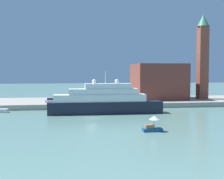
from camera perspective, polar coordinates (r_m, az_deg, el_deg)
ground at (r=70.78m, az=-3.84°, el=-5.34°), size 400.00×400.00×0.00m
quay_dock at (r=98.30m, az=-5.06°, el=-2.44°), size 110.00×23.78×1.47m
large_yacht at (r=77.23m, az=-1.50°, el=-2.28°), size 29.04×4.36×10.87m
small_motorboat at (r=55.27m, az=7.63°, el=-6.63°), size 3.52×1.91×2.81m
harbor_building at (r=103.93m, az=8.69°, el=1.52°), size 16.38×15.71×11.80m
bell_tower at (r=106.52m, az=16.69°, el=6.43°), size 4.02×4.02×28.15m
parked_car at (r=92.66m, az=-11.25°, el=-2.03°), size 4.06×1.68×1.35m
person_figure at (r=89.42m, az=-8.60°, el=-2.12°), size 0.36×0.36×1.55m
mooring_bollard at (r=87.53m, az=-7.16°, el=-2.41°), size 0.46×0.46×0.87m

